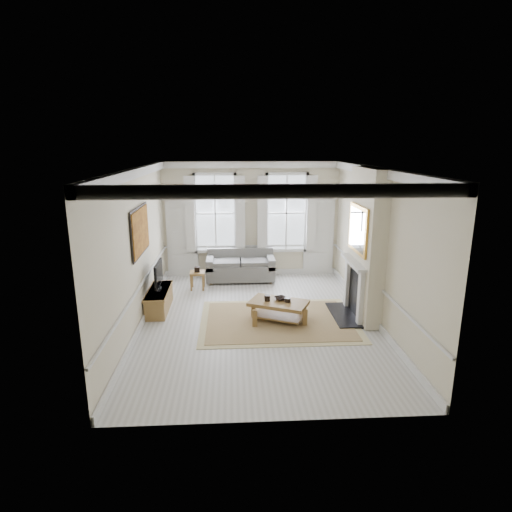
{
  "coord_description": "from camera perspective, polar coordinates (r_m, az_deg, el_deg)",
  "views": [
    {
      "loc": [
        -0.57,
        -8.94,
        3.88
      ],
      "look_at": [
        0.0,
        1.05,
        1.25
      ],
      "focal_mm": 30.0,
      "sensor_mm": 36.0,
      "label": 1
    }
  ],
  "objects": [
    {
      "name": "bowl",
      "position": [
        9.7,
        3.26,
        -5.66
      ],
      "size": [
        0.34,
        0.34,
        0.07
      ],
      "primitive_type": "imported",
      "rotation": [
        0.0,
        0.0,
        0.34
      ],
      "color": "black",
      "rests_on": "coffee_table"
    },
    {
      "name": "right_wall",
      "position": [
        9.73,
        15.81,
        1.21
      ],
      "size": [
        0.0,
        7.2,
        7.2
      ],
      "primitive_type": "plane",
      "rotation": [
        1.57,
        0.0,
        -1.57
      ],
      "color": "beige",
      "rests_on": "floor"
    },
    {
      "name": "ceramic_pot_a",
      "position": [
        9.61,
        1.51,
        -5.62
      ],
      "size": [
        0.13,
        0.13,
        0.13
      ],
      "primitive_type": "cylinder",
      "color": "black",
      "rests_on": "coffee_table"
    },
    {
      "name": "side_table",
      "position": [
        11.83,
        -7.82,
        -2.59
      ],
      "size": [
        0.42,
        0.42,
        0.49
      ],
      "rotation": [
        0.0,
        0.0,
        0.05
      ],
      "color": "brown",
      "rests_on": "floor"
    },
    {
      "name": "fireplace",
      "position": [
        10.06,
        12.9,
        -3.91
      ],
      "size": [
        0.21,
        1.45,
        1.33
      ],
      "color": "silver",
      "rests_on": "floor"
    },
    {
      "name": "back_wall",
      "position": [
        12.74,
        -0.68,
        4.87
      ],
      "size": [
        5.2,
        0.0,
        5.2
      ],
      "primitive_type": "plane",
      "rotation": [
        1.57,
        0.0,
        0.0
      ],
      "color": "beige",
      "rests_on": "floor"
    },
    {
      "name": "coffee_table",
      "position": [
        9.64,
        3.02,
        -6.51
      ],
      "size": [
        1.45,
        1.2,
        0.47
      ],
      "rotation": [
        0.0,
        0.0,
        -0.43
      ],
      "color": "brown",
      "rests_on": "rug"
    },
    {
      "name": "tv",
      "position": [
        10.35,
        -12.87,
        -2.36
      ],
      "size": [
        0.08,
        0.9,
        0.68
      ],
      "color": "black",
      "rests_on": "tv_stand"
    },
    {
      "name": "ceramic_pot_b",
      "position": [
        9.57,
        4.26,
        -5.87
      ],
      "size": [
        0.13,
        0.13,
        0.1
      ],
      "primitive_type": "cylinder",
      "color": "black",
      "rests_on": "coffee_table"
    },
    {
      "name": "sofa",
      "position": [
        12.55,
        -2.08,
        -1.53
      ],
      "size": [
        1.96,
        0.95,
        0.89
      ],
      "color": "slate",
      "rests_on": "floor"
    },
    {
      "name": "door_right",
      "position": [
        13.06,
        8.37,
        2.5
      ],
      "size": [
        0.9,
        0.08,
        2.3
      ],
      "primitive_type": "cube",
      "color": "silver",
      "rests_on": "floor"
    },
    {
      "name": "hearth",
      "position": [
        10.25,
        11.6,
        -7.7
      ],
      "size": [
        0.55,
        1.5,
        0.05
      ],
      "primitive_type": "cube",
      "color": "black",
      "rests_on": "floor"
    },
    {
      "name": "mirror",
      "position": [
        9.73,
        13.4,
        3.47
      ],
      "size": [
        0.06,
        1.26,
        1.06
      ],
      "primitive_type": "cube",
      "color": "gold",
      "rests_on": "chimney_breast"
    },
    {
      "name": "door_left",
      "position": [
        12.88,
        -9.82,
        2.27
      ],
      "size": [
        0.9,
        0.08,
        2.3
      ],
      "primitive_type": "cube",
      "color": "silver",
      "rests_on": "floor"
    },
    {
      "name": "chimney_breast",
      "position": [
        9.86,
        14.48,
        1.47
      ],
      "size": [
        0.35,
        1.7,
        3.38
      ],
      "primitive_type": "cube",
      "color": "beige",
      "rests_on": "floor"
    },
    {
      "name": "floor",
      "position": [
        9.76,
        0.33,
        -8.7
      ],
      "size": [
        7.2,
        7.2,
        0.0
      ],
      "primitive_type": "plane",
      "color": "#B7B5AD",
      "rests_on": "ground"
    },
    {
      "name": "left_wall",
      "position": [
        9.42,
        -15.63,
        0.79
      ],
      "size": [
        0.0,
        7.2,
        7.2
      ],
      "primitive_type": "plane",
      "rotation": [
        1.57,
        0.0,
        1.57
      ],
      "color": "beige",
      "rests_on": "floor"
    },
    {
      "name": "rug",
      "position": [
        9.79,
        2.99,
        -8.58
      ],
      "size": [
        3.5,
        2.6,
        0.02
      ],
      "primitive_type": "cube",
      "color": "#97774E",
      "rests_on": "floor"
    },
    {
      "name": "window_right",
      "position": [
        12.75,
        4.07,
        5.75
      ],
      "size": [
        1.26,
        0.2,
        2.2
      ],
      "primitive_type": null,
      "color": "#B2BCC6",
      "rests_on": "back_wall"
    },
    {
      "name": "tv_stand",
      "position": [
        10.56,
        -12.79,
        -5.73
      ],
      "size": [
        0.46,
        1.43,
        0.51
      ],
      "primitive_type": "cube",
      "color": "brown",
      "rests_on": "floor"
    },
    {
      "name": "painting",
      "position": [
        9.63,
        -15.18,
        3.24
      ],
      "size": [
        0.05,
        1.66,
        1.06
      ],
      "primitive_type": "cube",
      "color": "#C27E21",
      "rests_on": "left_wall"
    },
    {
      "name": "window_left",
      "position": [
        12.66,
        -5.45,
        5.66
      ],
      "size": [
        1.26,
        0.2,
        2.2
      ],
      "primitive_type": null,
      "color": "#B2BCC6",
      "rests_on": "back_wall"
    },
    {
      "name": "ceiling",
      "position": [
        8.97,
        0.37,
        11.65
      ],
      "size": [
        7.2,
        7.2,
        0.0
      ],
      "primitive_type": "plane",
      "rotation": [
        3.14,
        0.0,
        0.0
      ],
      "color": "white",
      "rests_on": "back_wall"
    }
  ]
}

